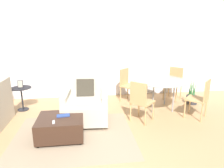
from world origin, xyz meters
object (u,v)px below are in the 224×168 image
at_px(side_table, 22,94).
at_px(picture_frame, 20,84).
at_px(ottoman, 61,126).
at_px(book_stack, 63,115).
at_px(dining_chair_far_right, 174,81).
at_px(dining_chair_far_left, 127,83).
at_px(armchair, 86,105).
at_px(dining_table, 160,83).
at_px(dining_chair_near_left, 140,99).
at_px(potted_plant_small, 192,97).
at_px(dining_chair_near_right, 201,96).
at_px(tv_remote_primary, 54,122).
at_px(potted_plant, 0,100).

distance_m(side_table, picture_frame, 0.26).
distance_m(ottoman, side_table, 1.83).
height_order(book_stack, dining_chair_far_right, dining_chair_far_right).
bearing_deg(dining_chair_far_left, armchair, -135.16).
bearing_deg(dining_table, dining_chair_near_left, -135.00).
bearing_deg(potted_plant_small, dining_chair_far_left, 164.56).
height_order(dining_chair_near_right, potted_plant_small, dining_chair_near_right).
xyz_separation_m(armchair, dining_chair_far_left, (1.14, 1.14, 0.16)).
bearing_deg(dining_table, book_stack, -154.97).
bearing_deg(dining_chair_far_right, ottoman, -149.01).
xyz_separation_m(side_table, dining_chair_far_right, (4.06, 0.33, 0.11)).
height_order(dining_table, dining_chair_near_right, dining_chair_near_right).
bearing_deg(side_table, dining_chair_near_right, -14.31).
distance_m(tv_remote_primary, dining_chair_near_left, 1.80).
distance_m(potted_plant, dining_chair_near_left, 3.43).
height_order(armchair, potted_plant_small, armchair).
relative_size(potted_plant, dining_table, 0.97).
relative_size(armchair, ottoman, 1.21).
height_order(side_table, dining_table, dining_table).
relative_size(potted_plant, dining_chair_far_left, 1.39).
bearing_deg(dining_chair_far_right, potted_plant, -176.68).
xyz_separation_m(dining_chair_near_right, potted_plant_small, (0.31, 0.90, -0.34)).
relative_size(book_stack, dining_chair_near_right, 0.28).
distance_m(book_stack, dining_chair_near_left, 1.60).
xyz_separation_m(armchair, ottoman, (-0.46, -0.65, -0.15)).
xyz_separation_m(book_stack, tv_remote_primary, (-0.14, -0.25, -0.00)).
distance_m(dining_chair_far_left, potted_plant_small, 1.77).
relative_size(ottoman, picture_frame, 4.55).
relative_size(book_stack, tv_remote_primary, 1.78).
xyz_separation_m(dining_chair_far_left, potted_plant_small, (1.68, -0.46, -0.34)).
bearing_deg(potted_plant, side_table, -6.72).
distance_m(book_stack, potted_plant, 2.23).
height_order(side_table, dining_chair_far_right, dining_chair_far_right).
bearing_deg(book_stack, tv_remote_primary, -119.21).
bearing_deg(dining_chair_near_right, picture_frame, 165.69).
distance_m(picture_frame, potted_plant_small, 4.40).
bearing_deg(dining_chair_far_left, dining_chair_near_right, -45.00).
xyz_separation_m(ottoman, dining_chair_near_right, (2.97, 0.42, 0.30)).
xyz_separation_m(armchair, dining_chair_near_left, (1.14, -0.23, 0.16)).
distance_m(ottoman, dining_chair_far_right, 3.48).
relative_size(armchair, dining_table, 0.77).
bearing_deg(ottoman, dining_table, 25.72).
bearing_deg(dining_chair_far_left, potted_plant_small, -15.44).
bearing_deg(potted_plant, ottoman, -42.96).
bearing_deg(book_stack, dining_chair_near_right, 7.07).
bearing_deg(dining_table, tv_remote_primary, -151.45).
distance_m(armchair, dining_chair_far_left, 1.62).
xyz_separation_m(picture_frame, dining_chair_near_right, (4.06, -1.04, -0.15)).
bearing_deg(tv_remote_primary, armchair, 56.74).
bearing_deg(potted_plant, picture_frame, -6.70).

